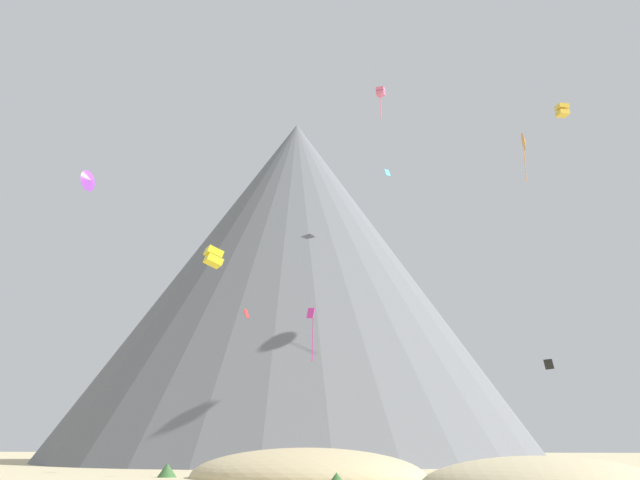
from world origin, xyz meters
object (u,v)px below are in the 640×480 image
at_px(bush_ridge_crest, 399,472).
at_px(kite_red_low, 246,314).
at_px(kite_orange_high, 524,142).
at_px(kite_violet_mid, 89,180).
at_px(kite_indigo_high, 238,269).
at_px(kite_white_mid, 273,298).
at_px(kite_cyan_high, 387,173).
at_px(kite_yellow_mid, 213,257).
at_px(bush_near_right, 519,474).
at_px(kite_magenta_low, 311,324).
at_px(kite_lime_high, 363,268).
at_px(kite_rainbow_high, 381,92).
at_px(bush_mid_center, 281,473).
at_px(rock_massif, 291,299).
at_px(kite_black_low, 549,364).
at_px(kite_gold_high, 562,110).

xyz_separation_m(bush_ridge_crest, kite_red_low, (-13.88, 7.70, 13.43)).
distance_m(kite_orange_high, kite_violet_mid, 49.99).
height_order(kite_indigo_high, kite_white_mid, kite_indigo_high).
xyz_separation_m(kite_white_mid, kite_cyan_high, (15.82, 1.06, 17.51)).
bearing_deg(kite_yellow_mid, kite_red_low, 135.90).
xyz_separation_m(kite_white_mid, kite_yellow_mid, (2.93, -35.01, -3.90)).
relative_size(bush_near_right, kite_magenta_low, 0.37).
height_order(kite_orange_high, kite_magenta_low, kite_orange_high).
height_order(kite_indigo_high, kite_lime_high, kite_indigo_high).
height_order(kite_yellow_mid, kite_rainbow_high, kite_rainbow_high).
xyz_separation_m(kite_red_low, kite_rainbow_high, (12.49, 6.12, 24.93)).
bearing_deg(kite_indigo_high, bush_ridge_crest, 100.28).
relative_size(bush_mid_center, kite_orange_high, 0.24).
relative_size(bush_ridge_crest, kite_violet_mid, 1.28).
bearing_deg(rock_massif, kite_cyan_high, -43.91).
height_order(bush_ridge_crest, kite_black_low, kite_black_low).
relative_size(bush_mid_center, kite_lime_high, 0.87).
height_order(kite_indigo_high, kite_rainbow_high, kite_rainbow_high).
relative_size(kite_rainbow_high, kite_lime_high, 2.17).
relative_size(bush_ridge_crest, kite_rainbow_high, 0.67).
xyz_separation_m(kite_cyan_high, kite_lime_high, (-3.94, 3.24, -12.87)).
height_order(bush_mid_center, kite_gold_high, kite_gold_high).
height_order(bush_near_right, kite_indigo_high, kite_indigo_high).
bearing_deg(bush_near_right, kite_rainbow_high, 129.90).
distance_m(bush_near_right, kite_violet_mid, 43.41).
xyz_separation_m(bush_ridge_crest, kite_black_low, (13.01, 11.55, 8.79)).
bearing_deg(kite_black_low, kite_yellow_mid, 110.14).
distance_m(kite_white_mid, kite_yellow_mid, 35.35).
height_order(rock_massif, kite_cyan_high, rock_massif).
bearing_deg(kite_cyan_high, bush_near_right, 99.81).
bearing_deg(kite_lime_high, kite_white_mid, -54.97).
height_order(bush_near_right, kite_rainbow_high, kite_rainbow_high).
bearing_deg(kite_gold_high, bush_mid_center, 102.13).
xyz_separation_m(kite_black_low, kite_rainbow_high, (-14.40, 2.27, 29.57)).
relative_size(rock_massif, kite_magenta_low, 24.09).
xyz_separation_m(kite_orange_high, kite_magenta_low, (-21.56, -24.62, -25.50)).
height_order(kite_red_low, kite_gold_high, kite_gold_high).
xyz_separation_m(bush_near_right, kite_black_low, (4.42, 9.67, 8.92)).
relative_size(bush_ridge_crest, kite_magenta_low, 0.58).
relative_size(kite_white_mid, kite_orange_high, 0.17).
bearing_deg(bush_near_right, rock_massif, 118.22).
height_order(kite_white_mid, kite_cyan_high, kite_cyan_high).
height_order(kite_white_mid, kite_gold_high, kite_gold_high).
relative_size(kite_black_low, kite_cyan_high, 0.84).
xyz_separation_m(bush_near_right, kite_cyan_high, (-10.70, 35.01, 38.55)).
bearing_deg(kite_gold_high, kite_red_low, 91.49).
distance_m(kite_indigo_high, kite_red_low, 36.80).
bearing_deg(bush_near_right, bush_mid_center, 176.44).
bearing_deg(bush_near_right, kite_gold_high, 61.20).
bearing_deg(kite_lime_high, bush_ridge_crest, 23.71).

